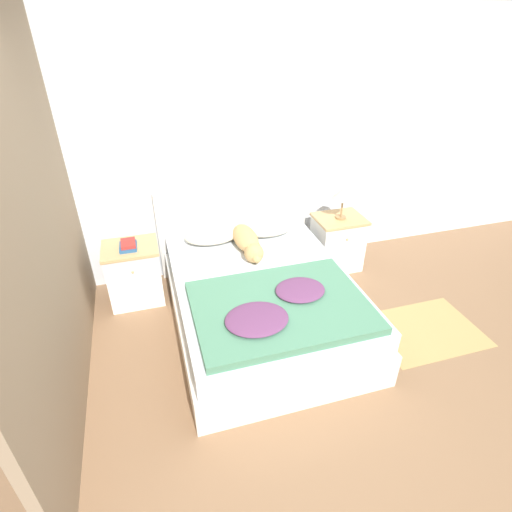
% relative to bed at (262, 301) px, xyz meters
% --- Properties ---
extents(ground_plane, '(16.00, 16.00, 0.00)m').
position_rel_bed_xyz_m(ground_plane, '(-0.07, -1.05, -0.25)').
color(ground_plane, '#896647').
extents(wall_back, '(9.00, 0.06, 2.55)m').
position_rel_bed_xyz_m(wall_back, '(-0.07, 1.08, 1.03)').
color(wall_back, silver).
rests_on(wall_back, ground_plane).
extents(wall_side_left, '(0.06, 3.10, 2.55)m').
position_rel_bed_xyz_m(wall_side_left, '(-1.53, 0.00, 1.03)').
color(wall_side_left, gray).
rests_on(wall_side_left, ground_plane).
extents(bed, '(1.52, 1.98, 0.51)m').
position_rel_bed_xyz_m(bed, '(0.00, 0.00, 0.00)').
color(bed, silver).
rests_on(bed, ground_plane).
extents(headboard, '(1.60, 0.06, 0.98)m').
position_rel_bed_xyz_m(headboard, '(0.00, 1.01, 0.26)').
color(headboard, silver).
rests_on(headboard, ground_plane).
extents(nightstand_left, '(0.51, 0.43, 0.60)m').
position_rel_bed_xyz_m(nightstand_left, '(-1.07, 0.70, 0.05)').
color(nightstand_left, white).
rests_on(nightstand_left, ground_plane).
extents(nightstand_right, '(0.51, 0.43, 0.60)m').
position_rel_bed_xyz_m(nightstand_right, '(1.07, 0.70, 0.05)').
color(nightstand_right, white).
rests_on(nightstand_right, ground_plane).
extents(pillow_left, '(0.55, 0.35, 0.13)m').
position_rel_bed_xyz_m(pillow_left, '(-0.29, 0.76, 0.32)').
color(pillow_left, beige).
rests_on(pillow_left, bed).
extents(pillow_right, '(0.55, 0.35, 0.13)m').
position_rel_bed_xyz_m(pillow_right, '(0.29, 0.76, 0.32)').
color(pillow_right, beige).
rests_on(pillow_right, bed).
extents(quilt, '(1.32, 0.97, 0.11)m').
position_rel_bed_xyz_m(quilt, '(-0.01, -0.46, 0.30)').
color(quilt, '#4C8466').
rests_on(quilt, bed).
extents(dog, '(0.23, 0.75, 0.19)m').
position_rel_bed_xyz_m(dog, '(0.00, 0.50, 0.34)').
color(dog, tan).
rests_on(dog, bed).
extents(book_stack, '(0.16, 0.20, 0.06)m').
position_rel_bed_xyz_m(book_stack, '(-1.08, 0.68, 0.38)').
color(book_stack, '#285689').
rests_on(book_stack, nightstand_left).
extents(table_lamp, '(0.23, 0.23, 0.34)m').
position_rel_bed_xyz_m(table_lamp, '(1.07, 0.69, 0.62)').
color(table_lamp, '#9E7A4C').
rests_on(table_lamp, nightstand_right).
extents(rug, '(0.95, 0.71, 0.00)m').
position_rel_bed_xyz_m(rug, '(1.38, -0.51, -0.25)').
color(rug, tan).
rests_on(rug, ground_plane).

